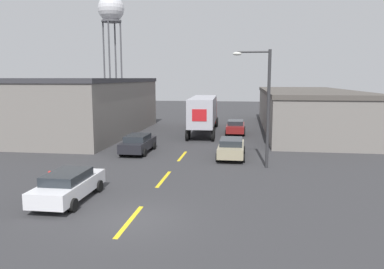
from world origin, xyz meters
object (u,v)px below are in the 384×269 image
object	(u,v)px
street_lamp	(264,100)
fire_hydrant	(50,180)
parked_car_right_far	(236,127)
water_tower	(111,12)
parked_car_right_mid	(231,148)
parked_car_left_far	(138,143)
parked_car_left_near	(69,185)
semi_truck	(204,111)

from	to	relation	value
street_lamp	fire_hydrant	distance (m)	13.43
parked_car_right_far	fire_hydrant	xyz separation A→B (m)	(-9.05, -21.14, -0.26)
water_tower	parked_car_right_mid	bearing A→B (deg)	-59.52
street_lamp	fire_hydrant	world-z (taller)	street_lamp
parked_car_left_far	parked_car_right_mid	bearing A→B (deg)	-6.85
parked_car_left_far	parked_car_left_near	bearing A→B (deg)	-90.00
parked_car_left_far	water_tower	size ratio (longest dim) A/B	0.23
parked_car_right_mid	water_tower	size ratio (longest dim) A/B	0.23
parked_car_right_far	street_lamp	distance (m)	15.33
parked_car_left_near	fire_hydrant	world-z (taller)	parked_car_left_near
parked_car_left_near	parked_car_right_mid	distance (m)	12.97
parked_car_left_far	street_lamp	size ratio (longest dim) A/B	0.63
parked_car_right_mid	fire_hydrant	world-z (taller)	parked_car_right_mid
parked_car_right_far	parked_car_left_near	world-z (taller)	same
parked_car_left_far	street_lamp	distance (m)	10.66
parked_car_right_mid	water_tower	world-z (taller)	water_tower
parked_car_right_mid	street_lamp	xyz separation A→B (m)	(2.10, -2.77, 3.62)
semi_truck	street_lamp	world-z (taller)	street_lamp
fire_hydrant	parked_car_right_far	bearing A→B (deg)	66.84
parked_car_left_near	street_lamp	distance (m)	12.82
parked_car_right_far	fire_hydrant	world-z (taller)	parked_car_right_far
parked_car_right_far	parked_car_left_far	xyz separation A→B (m)	(-7.24, -11.10, 0.00)
street_lamp	fire_hydrant	xyz separation A→B (m)	(-11.15, -6.40, -3.89)
street_lamp	parked_car_left_far	bearing A→B (deg)	158.71
parked_car_left_near	parked_car_right_far	bearing A→B (deg)	72.34
parked_car_left_near	water_tower	world-z (taller)	water_tower
parked_car_right_far	water_tower	world-z (taller)	water_tower
parked_car_right_far	street_lamp	bearing A→B (deg)	-81.88
water_tower	parked_car_left_near	bearing A→B (deg)	-72.60
semi_truck	parked_car_right_far	size ratio (longest dim) A/B	2.82
parked_car_right_far	parked_car_right_mid	world-z (taller)	same
water_tower	fire_hydrant	distance (m)	52.40
fire_hydrant	parked_car_left_near	bearing A→B (deg)	-41.39
parked_car_right_far	semi_truck	bearing A→B (deg)	170.46
parked_car_left_near	water_tower	xyz separation A→B (m)	(-15.46, 49.32, 16.51)
parked_car_left_near	street_lamp	size ratio (longest dim) A/B	0.63
parked_car_right_far	parked_car_left_near	size ratio (longest dim) A/B	1.00
semi_truck	water_tower	xyz separation A→B (m)	(-19.33, 26.02, 14.98)
semi_truck	water_tower	distance (m)	35.70
parked_car_right_far	parked_car_left_far	distance (m)	13.25
parked_car_right_far	water_tower	size ratio (longest dim) A/B	0.23
semi_truck	parked_car_left_near	bearing A→B (deg)	-101.91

